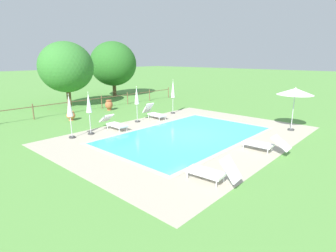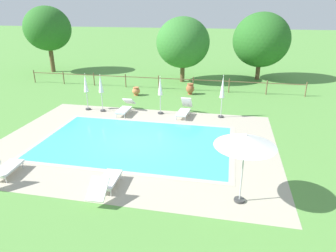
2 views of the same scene
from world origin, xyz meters
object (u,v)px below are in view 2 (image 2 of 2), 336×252
object	(u,v)px
patio_umbrella_open_foreground	(245,141)
tree_centre	(261,40)
sun_lounger_north_mid	(3,169)
tree_far_west	(183,43)
patio_umbrella_closed_row_centre	(160,89)
sun_lounger_north_end	(106,182)
patio_umbrella_closed_row_mid_west	(223,90)
terracotta_urn_near_fence	(136,91)
tree_west_mid	(48,29)
sun_lounger_north_near_steps	(184,109)
terracotta_urn_by_tree	(190,89)
sun_lounger_north_far	(125,107)
patio_umbrella_closed_row_west	(101,86)
patio_umbrella_closed_row_mid_east	(86,86)

from	to	relation	value
patio_umbrella_open_foreground	tree_centre	size ratio (longest dim) A/B	0.43
sun_lounger_north_mid	tree_far_west	bearing A→B (deg)	76.41
patio_umbrella_open_foreground	patio_umbrella_closed_row_centre	world-z (taller)	patio_umbrella_open_foreground
sun_lounger_north_end	patio_umbrella_open_foreground	distance (m)	4.89
patio_umbrella_closed_row_mid_west	patio_umbrella_closed_row_centre	size ratio (longest dim) A/B	1.09
sun_lounger_north_mid	terracotta_urn_near_fence	size ratio (longest dim) A/B	3.08
sun_lounger_north_end	patio_umbrella_closed_row_centre	world-z (taller)	patio_umbrella_closed_row_centre
sun_lounger_north_mid	tree_west_mid	xyz separation A→B (m)	(-9.02, 18.39, 3.65)
patio_umbrella_closed_row_centre	sun_lounger_north_near_steps	bearing A→B (deg)	-3.51
patio_umbrella_closed_row_centre	tree_west_mid	distance (m)	16.74
sun_lounger_north_mid	patio_umbrella_open_foreground	size ratio (longest dim) A/B	0.77
sun_lounger_north_end	tree_west_mid	distance (m)	22.90
terracotta_urn_near_fence	tree_centre	size ratio (longest dim) A/B	0.11
patio_umbrella_closed_row_mid_west	sun_lounger_north_end	bearing A→B (deg)	-113.12
patio_umbrella_open_foreground	terracotta_urn_by_tree	distance (m)	13.16
patio_umbrella_open_foreground	sun_lounger_north_mid	bearing A→B (deg)	-177.95
sun_lounger_north_near_steps	tree_far_west	bearing A→B (deg)	99.72
sun_lounger_north_near_steps	sun_lounger_north_far	size ratio (longest dim) A/B	0.93
patio_umbrella_closed_row_west	terracotta_urn_near_fence	world-z (taller)	patio_umbrella_closed_row_west
sun_lounger_north_end	terracotta_urn_near_fence	xyz separation A→B (m)	(-2.58, 11.90, -0.04)
sun_lounger_north_far	sun_lounger_north_end	distance (m)	8.26
patio_umbrella_closed_row_mid_west	patio_umbrella_closed_row_centre	distance (m)	3.57
terracotta_urn_near_fence	tree_far_west	world-z (taller)	tree_far_west
sun_lounger_north_far	patio_umbrella_closed_row_mid_west	xyz separation A→B (m)	(5.66, 0.43, 1.29)
sun_lounger_north_mid	terracotta_urn_by_tree	xyz separation A→B (m)	(5.26, 12.92, 0.03)
patio_umbrella_open_foreground	patio_umbrella_closed_row_mid_west	distance (m)	8.16
sun_lounger_north_far	patio_umbrella_closed_row_centre	distance (m)	2.42
sun_lounger_north_end	patio_umbrella_closed_row_west	distance (m)	8.90
sun_lounger_north_far	tree_west_mid	xyz separation A→B (m)	(-11.03, 10.43, 3.68)
sun_lounger_north_far	tree_far_west	bearing A→B (deg)	76.89
terracotta_urn_near_fence	sun_lounger_north_end	bearing A→B (deg)	-77.75
sun_lounger_north_far	patio_umbrella_closed_row_mid_west	bearing A→B (deg)	4.35
sun_lounger_north_end	patio_umbrella_open_foreground	xyz separation A→B (m)	(4.53, 0.34, 1.82)
patio_umbrella_open_foreground	tree_far_west	xyz separation A→B (m)	(-4.53, 16.52, 1.04)
sun_lounger_north_mid	patio_umbrella_closed_row_mid_east	world-z (taller)	patio_umbrella_closed_row_mid_east
patio_umbrella_closed_row_west	patio_umbrella_closed_row_mid_west	xyz separation A→B (m)	(7.14, 0.36, 0.09)
patio_umbrella_closed_row_centre	tree_west_mid	bearing A→B (deg)	142.44
sun_lounger_north_near_steps	tree_far_west	xyz separation A→B (m)	(-1.48, 8.61, 2.84)
patio_umbrella_closed_row_west	terracotta_urn_near_fence	distance (m)	4.13
terracotta_urn_by_tree	sun_lounger_north_end	bearing A→B (deg)	-95.28
sun_lounger_north_near_steps	patio_umbrella_closed_row_west	distance (m)	5.16
sun_lounger_north_far	sun_lounger_north_near_steps	bearing A→B (deg)	4.03
sun_lounger_north_near_steps	tree_west_mid	xyz separation A→B (m)	(-14.57, 10.18, 3.65)
terracotta_urn_by_tree	patio_umbrella_open_foreground	bearing A→B (deg)	-75.19
sun_lounger_north_far	patio_umbrella_closed_row_mid_west	size ratio (longest dim) A/B	0.82
patio_umbrella_closed_row_mid_east	terracotta_urn_near_fence	xyz separation A→B (m)	(1.99, 3.71, -1.20)
sun_lounger_north_near_steps	sun_lounger_north_mid	size ratio (longest dim) A/B	1.01
sun_lounger_north_far	terracotta_urn_by_tree	distance (m)	5.92
sun_lounger_north_near_steps	patio_umbrella_closed_row_centre	size ratio (longest dim) A/B	0.82
sun_lounger_north_near_steps	terracotta_urn_by_tree	size ratio (longest dim) A/B	2.34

